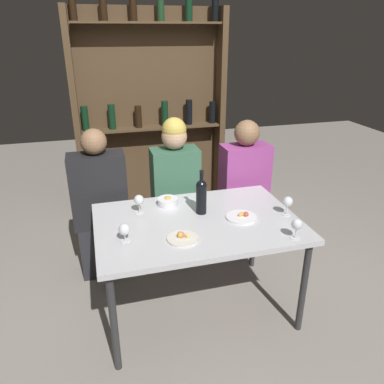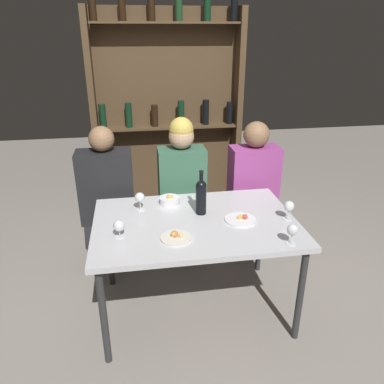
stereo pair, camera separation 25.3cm
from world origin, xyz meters
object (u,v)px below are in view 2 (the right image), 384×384
(wine_glass_0, at_px, (140,198))
(snack_bowl, at_px, (170,200))
(food_plate_1, at_px, (241,219))
(seated_person_left, at_px, (108,206))
(wine_bottle, at_px, (201,195))
(seated_person_center, at_px, (182,195))
(seated_person_right, at_px, (252,196))
(wine_glass_3, at_px, (289,207))
(food_plate_0, at_px, (176,237))
(wine_glass_1, at_px, (292,231))
(wine_glass_2, at_px, (119,226))

(wine_glass_0, xyz_separation_m, snack_bowl, (0.21, 0.08, -0.07))
(food_plate_1, xyz_separation_m, seated_person_left, (-0.90, 0.69, -0.16))
(wine_bottle, xyz_separation_m, seated_person_center, (-0.06, 0.55, -0.24))
(food_plate_1, bearing_deg, snack_bowl, 142.55)
(wine_glass_0, relative_size, seated_person_right, 0.11)
(seated_person_left, xyz_separation_m, seated_person_right, (1.21, -0.00, 0.00))
(wine_glass_0, bearing_deg, wine_bottle, -15.37)
(wine_bottle, distance_m, seated_person_right, 0.82)
(wine_glass_3, bearing_deg, food_plate_1, 173.24)
(wine_bottle, height_order, seated_person_left, seated_person_left)
(food_plate_0, bearing_deg, food_plate_1, 19.82)
(wine_glass_0, xyz_separation_m, seated_person_right, (0.96, 0.43, -0.24))
(seated_person_left, distance_m, seated_person_right, 1.21)
(snack_bowl, bearing_deg, wine_glass_3, -26.34)
(wine_glass_1, bearing_deg, wine_glass_2, 166.37)
(wine_glass_0, bearing_deg, wine_glass_1, -34.62)
(wine_glass_1, distance_m, seated_person_right, 1.06)
(wine_glass_1, height_order, wine_glass_3, wine_glass_3)
(wine_glass_3, height_order, seated_person_center, seated_person_center)
(food_plate_0, distance_m, seated_person_left, 0.98)
(wine_glass_1, xyz_separation_m, seated_person_center, (-0.51, 1.03, -0.19))
(wine_bottle, bearing_deg, wine_glass_0, 164.63)
(seated_person_center, bearing_deg, wine_bottle, -84.02)
(food_plate_1, distance_m, seated_person_left, 1.15)
(wine_glass_0, height_order, wine_glass_1, wine_glass_0)
(wine_glass_2, xyz_separation_m, seated_person_left, (-0.12, 0.78, -0.23))
(wine_glass_3, distance_m, seated_person_right, 0.77)
(food_plate_1, bearing_deg, wine_glass_1, -57.87)
(wine_glass_1, bearing_deg, wine_glass_0, 145.38)
(wine_glass_2, xyz_separation_m, food_plate_1, (0.79, 0.09, -0.07))
(wine_bottle, xyz_separation_m, wine_glass_0, (-0.41, 0.11, -0.04))
(wine_glass_2, height_order, snack_bowl, wine_glass_2)
(wine_glass_3, xyz_separation_m, seated_person_left, (-1.22, 0.73, -0.24))
(wine_glass_1, bearing_deg, seated_person_left, 137.34)
(wine_bottle, relative_size, wine_glass_2, 2.71)
(seated_person_center, height_order, seated_person_right, seated_person_center)
(food_plate_0, relative_size, food_plate_1, 0.91)
(food_plate_1, height_order, seated_person_right, seated_person_right)
(wine_bottle, xyz_separation_m, wine_glass_2, (-0.55, -0.24, -0.06))
(wine_bottle, distance_m, wine_glass_2, 0.60)
(wine_glass_2, bearing_deg, wine_glass_3, 2.95)
(wine_bottle, distance_m, snack_bowl, 0.29)
(wine_bottle, bearing_deg, seated_person_center, 95.98)
(wine_glass_0, height_order, wine_glass_2, wine_glass_0)
(wine_glass_3, bearing_deg, wine_glass_1, -108.92)
(wine_glass_1, bearing_deg, food_plate_1, 122.13)
(wine_glass_3, bearing_deg, wine_bottle, 161.70)
(wine_glass_1, xyz_separation_m, snack_bowl, (-0.65, 0.67, -0.06))
(food_plate_0, height_order, seated_person_center, seated_person_center)
(wine_glass_3, distance_m, seated_person_center, 0.97)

